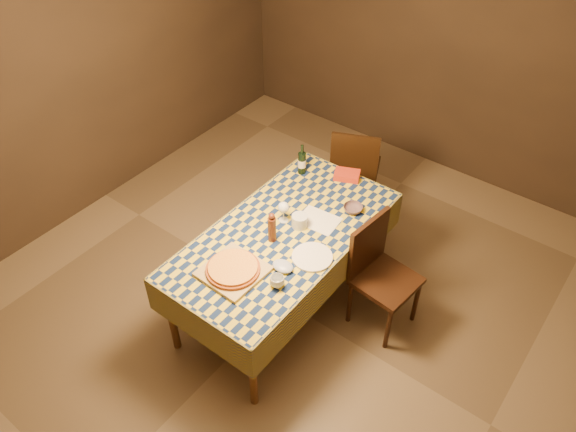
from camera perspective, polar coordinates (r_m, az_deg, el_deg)
The scene contains 16 objects.
room at distance 3.69m, azimuth -0.47°, elevation 4.82°, with size 5.00×5.10×2.70m.
dining_table at distance 4.11m, azimuth -0.42°, elevation -2.52°, with size 0.94×1.84×0.77m.
cutting_board at distance 3.80m, azimuth -5.58°, elevation -5.62°, with size 0.39×0.39×0.02m, color tan.
pizza at distance 3.78m, azimuth -5.61°, elevation -5.31°, with size 0.46×0.46×0.04m.
pepper_mill at distance 3.93m, azimuth -1.64°, elevation -1.21°, with size 0.07×0.07×0.25m.
bowl at distance 4.25m, azimuth 6.62°, elevation 0.74°, with size 0.15×0.15×0.05m, color #58434A.
wine_glass at distance 4.08m, azimuth -0.46°, elevation 0.82°, with size 0.10×0.10×0.17m.
wine_bottle at distance 4.56m, azimuth 1.42°, elevation 5.45°, with size 0.09×0.09×0.27m.
deli_tub at distance 4.08m, azimuth 1.20°, elevation -0.51°, with size 0.12×0.12×0.10m, color silver.
takeout_container at distance 4.57m, azimuth 6.01°, elevation 4.16°, with size 0.20×0.14×0.05m, color #B32C17.
white_plate at distance 3.88m, azimuth 2.48°, elevation -4.18°, with size 0.28×0.28×0.02m, color white.
tumbler at distance 3.68m, azimuth -1.10°, elevation -6.67°, with size 0.10×0.10×0.08m, color silver.
flour_patch at distance 4.16m, azimuth 3.10°, elevation -0.44°, with size 0.30×0.23×0.00m, color white.
flour_bag at distance 3.80m, azimuth -0.53°, elevation -5.12°, with size 0.15×0.11×0.04m, color #A1ADCE.
chair_far at distance 5.13m, azimuth 6.80°, elevation 5.00°, with size 0.56×0.56×0.93m.
chair_right at distance 4.20m, azimuth 9.16°, elevation -5.31°, with size 0.47×0.46×0.93m.
Camera 1 is at (1.81, -2.32, 3.56)m, focal length 35.00 mm.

